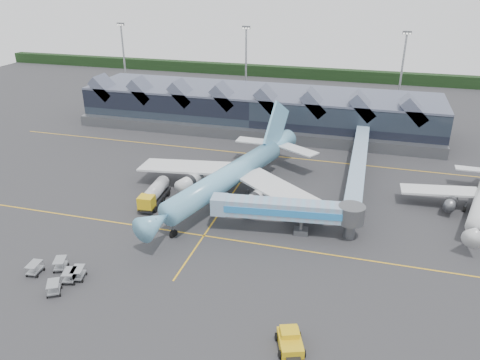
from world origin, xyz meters
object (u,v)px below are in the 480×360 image
(jet_bridge, at_px, (296,211))
(pushback_tug, at_px, (290,341))
(fuel_truck, at_px, (155,193))
(main_airliner, at_px, (232,175))

(jet_bridge, relative_size, pushback_tug, 4.80)
(jet_bridge, bearing_deg, fuel_truck, 164.70)
(main_airliner, distance_m, pushback_tug, 38.07)
(fuel_truck, relative_size, pushback_tug, 2.10)
(main_airliner, relative_size, fuel_truck, 4.32)
(fuel_truck, xyz_separation_m, pushback_tug, (29.07, -27.89, -1.03))
(jet_bridge, bearing_deg, pushback_tug, -88.26)
(pushback_tug, bearing_deg, jet_bridge, 78.67)
(jet_bridge, distance_m, fuel_truck, 25.78)
(main_airliner, relative_size, pushback_tug, 9.05)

